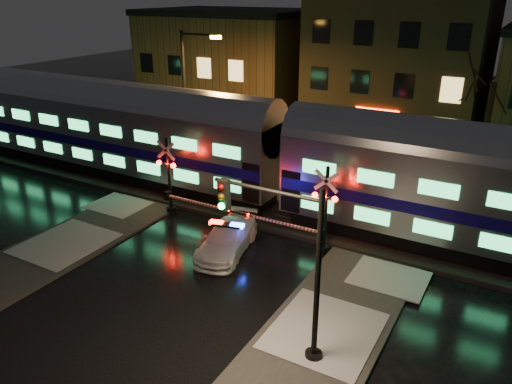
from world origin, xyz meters
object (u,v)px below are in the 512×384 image
(crossing_signal_right, at_px, (317,217))
(streetlight, at_px, (188,91))
(traffic_light, at_px, (289,268))
(crossing_signal_left, at_px, (174,185))
(police_car, at_px, (227,239))

(crossing_signal_right, relative_size, streetlight, 0.66)
(streetlight, bearing_deg, traffic_light, -44.32)
(crossing_signal_left, bearing_deg, traffic_light, -34.24)
(police_car, xyz_separation_m, streetlight, (-8.41, 8.74, 4.41))
(traffic_light, bearing_deg, police_car, 139.88)
(crossing_signal_left, bearing_deg, streetlight, 119.92)
(crossing_signal_right, xyz_separation_m, streetlight, (-11.88, 6.69, 3.37))
(streetlight, bearing_deg, crossing_signal_right, -29.40)
(police_car, relative_size, crossing_signal_left, 0.83)
(traffic_light, bearing_deg, crossing_signal_right, 106.75)
(police_car, bearing_deg, streetlight, 121.56)
(traffic_light, bearing_deg, streetlight, 136.84)
(crossing_signal_right, distance_m, traffic_light, 7.16)
(police_car, xyz_separation_m, traffic_light, (5.35, -4.70, 2.52))
(traffic_light, xyz_separation_m, streetlight, (-13.76, 13.44, 1.89))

